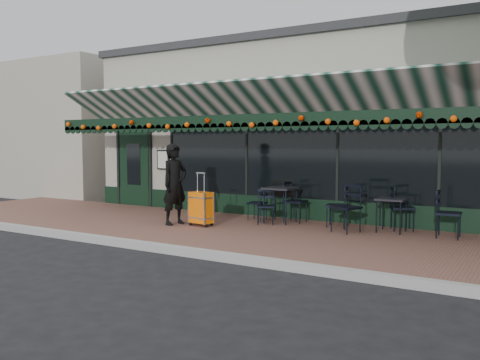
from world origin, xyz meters
The scene contains 16 objects.
ground centered at (0.00, 0.00, 0.00)m, with size 80.00×80.00×0.00m, color black.
sidewalk centered at (0.00, 2.00, 0.07)m, with size 18.00×4.00×0.15m, color brown.
curb centered at (0.00, -0.08, 0.07)m, with size 18.00×0.16×0.15m, color #9E9E99.
restaurant_building centered at (0.00, 7.84, 2.27)m, with size 12.00×9.60×4.50m.
neighbor_building_left centered at (-13.00, 8.00, 2.40)m, with size 12.00×8.00×4.80m, color #9D998A.
woman centered at (-1.60, 1.81, 1.05)m, with size 0.66×0.43×1.80m, color black.
suitcase centered at (-0.99, 1.95, 0.54)m, with size 0.55×0.37×1.17m.
cafe_table_a centered at (2.81, 3.30, 0.78)m, with size 0.57×0.57×0.70m.
cafe_table_b centered at (0.30, 3.25, 0.88)m, with size 0.66×0.66×0.81m.
chair_a_left centered at (1.62, 3.38, 0.60)m, with size 0.45×0.45×0.90m, color black, non-canonical shape.
chair_a_right centered at (2.95, 3.64, 0.62)m, with size 0.47×0.47×0.93m, color black, non-canonical shape.
chair_a_front centered at (2.02, 2.80, 0.65)m, with size 0.50×0.50×1.00m, color black, non-canonical shape.
chair_a_extra centered at (3.91, 3.23, 0.62)m, with size 0.47×0.47×0.93m, color black, non-canonical shape.
chair_b_left centered at (-0.33, 3.31, 0.55)m, with size 0.40×0.40×0.80m, color black, non-canonical shape.
chair_b_right centered at (0.58, 3.46, 0.62)m, with size 0.47×0.47×0.95m, color black, non-canonical shape.
chair_b_front centered at (0.13, 2.87, 0.55)m, with size 0.40×0.40×0.79m, color black, non-canonical shape.
Camera 1 is at (5.45, -7.10, 1.98)m, focal length 38.00 mm.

